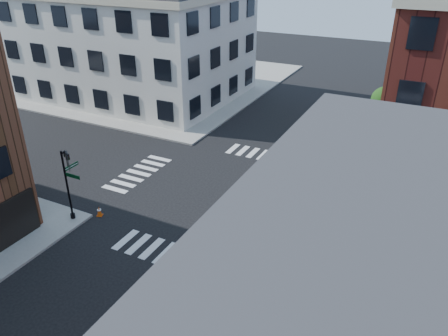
% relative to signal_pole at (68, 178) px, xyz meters
% --- Properties ---
extents(ground, '(120.00, 120.00, 0.00)m').
position_rel_signal_pole_xyz_m(ground, '(6.72, 6.68, -2.86)').
color(ground, black).
rests_on(ground, ground).
extents(sidewalk_nw, '(30.00, 30.00, 0.15)m').
position_rel_signal_pole_xyz_m(sidewalk_nw, '(-14.28, 27.68, -2.78)').
color(sidewalk_nw, gray).
rests_on(sidewalk_nw, ground).
extents(building_nw, '(22.00, 16.00, 11.00)m').
position_rel_signal_pole_xyz_m(building_nw, '(-12.28, 22.68, 2.64)').
color(building_nw, silver).
rests_on(building_nw, ground).
extents(tree_near, '(2.69, 2.69, 4.49)m').
position_rel_signal_pole_xyz_m(tree_near, '(14.28, 16.65, 0.30)').
color(tree_near, black).
rests_on(tree_near, ground).
extents(tree_far, '(2.43, 2.43, 4.07)m').
position_rel_signal_pole_xyz_m(tree_far, '(14.28, 22.65, 0.02)').
color(tree_far, black).
rests_on(tree_far, ground).
extents(signal_pole, '(1.29, 1.24, 4.60)m').
position_rel_signal_pole_xyz_m(signal_pole, '(0.00, 0.00, 0.00)').
color(signal_pole, black).
rests_on(signal_pole, ground).
extents(box_truck, '(8.03, 2.71, 3.59)m').
position_rel_signal_pole_xyz_m(box_truck, '(18.98, 2.63, -0.99)').
color(box_truck, silver).
rests_on(box_truck, ground).
extents(traffic_cone, '(0.44, 0.44, 0.63)m').
position_rel_signal_pole_xyz_m(traffic_cone, '(1.02, 0.98, -2.55)').
color(traffic_cone, '#D14909').
rests_on(traffic_cone, ground).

